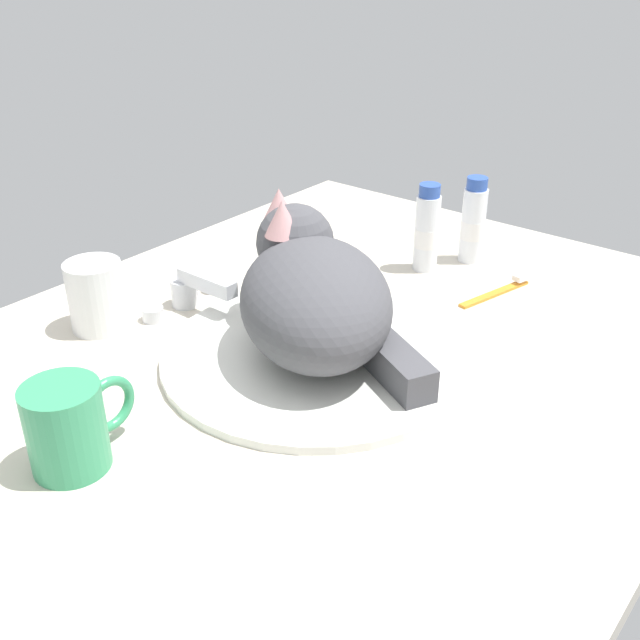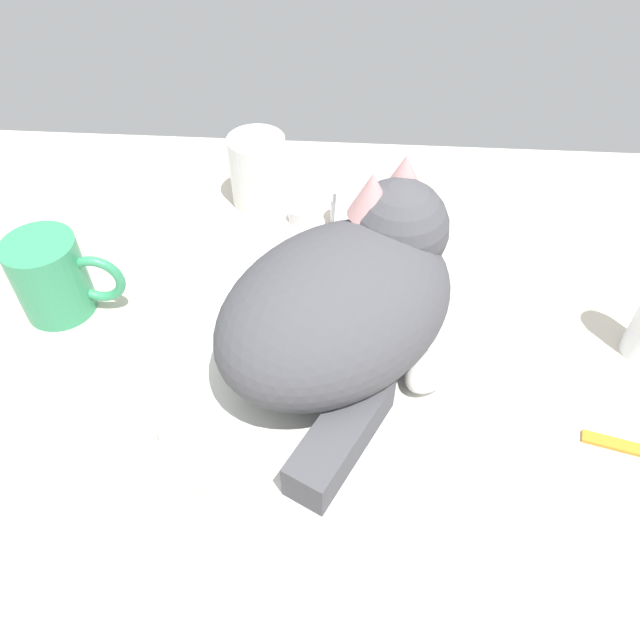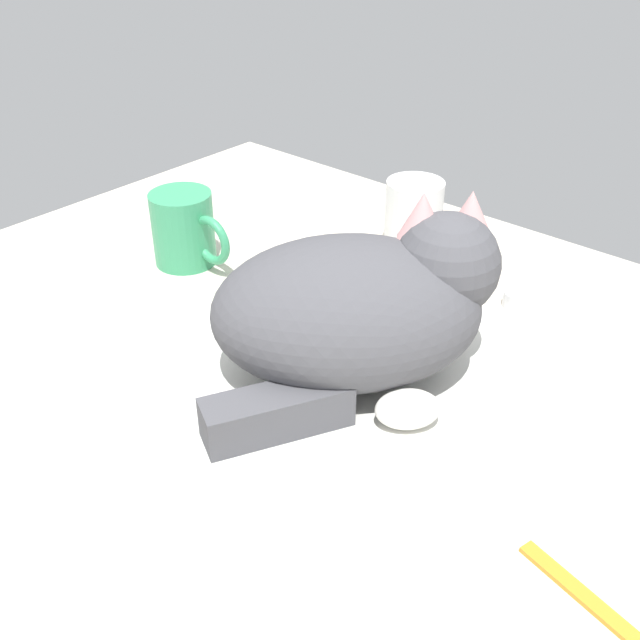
{
  "view_description": "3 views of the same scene",
  "coord_description": "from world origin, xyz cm",
  "px_view_note": "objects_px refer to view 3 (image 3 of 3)",
  "views": [
    {
      "loc": [
        -59.11,
        -47.9,
        46.12
      ],
      "look_at": [
        -0.06,
        -0.7,
        5.53
      ],
      "focal_mm": 42.11,
      "sensor_mm": 36.0,
      "label": 1
    },
    {
      "loc": [
        1.19,
        -38.92,
        47.62
      ],
      "look_at": [
        -1.57,
        1.15,
        4.94
      ],
      "focal_mm": 34.74,
      "sensor_mm": 36.0,
      "label": 2
    },
    {
      "loc": [
        35.49,
        -44.38,
        42.89
      ],
      "look_at": [
        -2.74,
        -0.46,
        5.8
      ],
      "focal_mm": 42.05,
      "sensor_mm": 36.0,
      "label": 3
    }
  ],
  "objects_px": {
    "cat": "(362,306)",
    "toothbrush": "(613,617)",
    "rinse_cup": "(413,216)",
    "faucet": "(466,274)",
    "coffee_mug": "(185,229)"
  },
  "relations": [
    {
      "from": "cat",
      "to": "toothbrush",
      "type": "xyz_separation_m",
      "value": [
        0.29,
        -0.1,
        -0.08
      ]
    },
    {
      "from": "coffee_mug",
      "to": "toothbrush",
      "type": "xyz_separation_m",
      "value": [
        0.59,
        -0.15,
        -0.04
      ]
    },
    {
      "from": "toothbrush",
      "to": "cat",
      "type": "bearing_deg",
      "value": 161.16
    },
    {
      "from": "cat",
      "to": "faucet",
      "type": "bearing_deg",
      "value": 92.82
    },
    {
      "from": "faucet",
      "to": "cat",
      "type": "height_order",
      "value": "cat"
    },
    {
      "from": "rinse_cup",
      "to": "cat",
      "type": "bearing_deg",
      "value": -64.74
    },
    {
      "from": "faucet",
      "to": "coffee_mug",
      "type": "bearing_deg",
      "value": -152.42
    },
    {
      "from": "faucet",
      "to": "cat",
      "type": "relative_size",
      "value": 0.44
    },
    {
      "from": "coffee_mug",
      "to": "rinse_cup",
      "type": "height_order",
      "value": "rinse_cup"
    },
    {
      "from": "cat",
      "to": "coffee_mug",
      "type": "bearing_deg",
      "value": 171.03
    },
    {
      "from": "cat",
      "to": "coffee_mug",
      "type": "xyz_separation_m",
      "value": [
        -0.3,
        0.05,
        -0.04
      ]
    },
    {
      "from": "cat",
      "to": "rinse_cup",
      "type": "relative_size",
      "value": 3.52
    },
    {
      "from": "cat",
      "to": "toothbrush",
      "type": "relative_size",
      "value": 2.42
    },
    {
      "from": "faucet",
      "to": "rinse_cup",
      "type": "bearing_deg",
      "value": 154.34
    },
    {
      "from": "cat",
      "to": "rinse_cup",
      "type": "distance_m",
      "value": 0.28
    }
  ]
}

